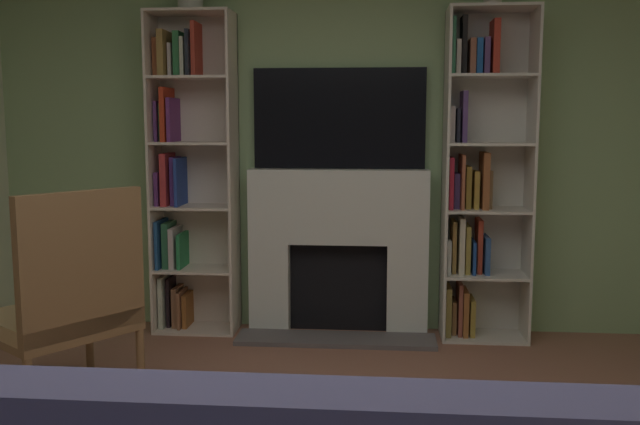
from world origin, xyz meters
name	(u,v)px	position (x,y,z in m)	size (l,w,h in m)	color
wall_back_accent	(340,132)	(0.00, 2.66, 1.39)	(4.96, 0.06, 2.78)	#94B77B
fireplace	(338,248)	(0.00, 2.53, 0.59)	(1.33, 0.50, 1.14)	white
tv	(339,119)	(0.00, 2.60, 1.48)	(1.18, 0.06, 0.68)	black
bookshelf_left	(186,173)	(-1.06, 2.51, 1.11)	(0.57, 0.32, 2.20)	beige
bookshelf_right	(477,182)	(0.93, 2.51, 1.06)	(0.57, 0.33, 2.20)	silver
armchair	(68,302)	(-1.28, 1.09, 0.56)	(0.83, 0.85, 1.13)	brown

